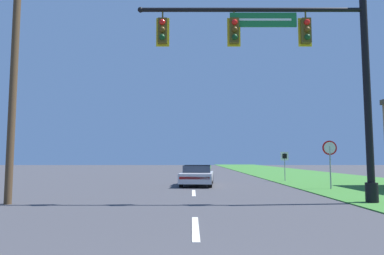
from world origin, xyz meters
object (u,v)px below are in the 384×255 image
at_px(signal_mast, 303,66).
at_px(car_ahead, 196,175).
at_px(stop_sign, 329,154).
at_px(route_sign_post, 284,160).
at_px(utility_pole_near, 13,65).

height_order(signal_mast, car_ahead, signal_mast).
height_order(car_ahead, stop_sign, stop_sign).
xyz_separation_m(car_ahead, stop_sign, (6.90, -2.85, 1.26)).
relative_size(car_ahead, route_sign_post, 2.35).
bearing_deg(signal_mast, route_sign_post, 78.59).
bearing_deg(stop_sign, route_sign_post, 96.18).
distance_m(car_ahead, route_sign_post, 7.16).
bearing_deg(route_sign_post, car_ahead, -151.18).
xyz_separation_m(signal_mast, car_ahead, (-3.85, 8.33, -4.44)).
xyz_separation_m(stop_sign, route_sign_post, (-0.68, 6.28, -0.34)).
relative_size(stop_sign, utility_pole_near, 0.26).
bearing_deg(car_ahead, stop_sign, -22.48).
distance_m(stop_sign, utility_pole_near, 15.20).
xyz_separation_m(signal_mast, stop_sign, (3.05, 5.48, -3.18)).
bearing_deg(signal_mast, stop_sign, 60.88).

